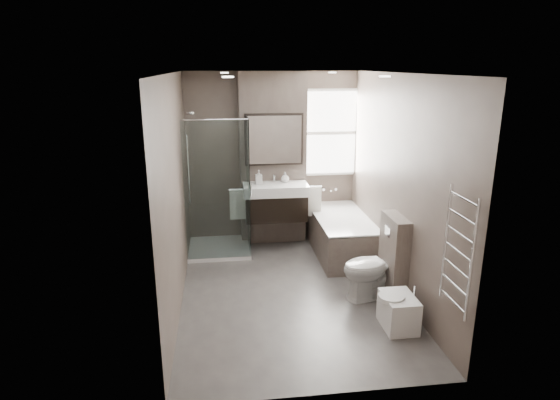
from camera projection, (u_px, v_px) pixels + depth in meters
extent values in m
cube|color=#524E4B|center=(289.00, 293.00, 5.78)|extent=(2.65, 3.85, 0.05)
cube|color=silver|center=(291.00, 71.00, 5.04)|extent=(2.65, 3.85, 0.05)
cube|color=brown|center=(272.00, 158.00, 7.24)|extent=(2.65, 0.05, 2.60)
cube|color=brown|center=(327.00, 254.00, 3.57)|extent=(2.65, 0.05, 2.60)
cube|color=brown|center=(174.00, 193.00, 5.24)|extent=(0.05, 3.85, 2.60)
cube|color=brown|center=(400.00, 186.00, 5.57)|extent=(0.05, 3.85, 2.60)
cube|color=brown|center=(273.00, 160.00, 7.10)|extent=(1.00, 0.25, 2.60)
cube|color=black|center=(276.00, 206.00, 6.94)|extent=(0.90, 0.45, 0.38)
cube|color=white|center=(276.00, 189.00, 6.87)|extent=(0.95, 0.47, 0.15)
cylinder|color=silver|center=(274.00, 178.00, 6.99)|extent=(0.03, 0.03, 0.12)
cylinder|color=silver|center=(275.00, 175.00, 6.92)|extent=(0.02, 0.12, 0.02)
cube|color=black|center=(274.00, 139.00, 6.86)|extent=(0.86, 0.06, 0.76)
cube|color=white|center=(274.00, 140.00, 6.82)|extent=(0.80, 0.02, 0.70)
cube|color=silver|center=(238.00, 204.00, 6.84)|extent=(0.24, 0.06, 0.44)
cube|color=silver|center=(313.00, 202.00, 6.98)|extent=(0.24, 0.06, 0.44)
cube|color=white|center=(220.00, 248.00, 7.04)|extent=(0.90, 0.90, 0.06)
cube|color=white|center=(217.00, 192.00, 6.34)|extent=(0.88, 0.01, 1.94)
cube|color=white|center=(248.00, 183.00, 6.81)|extent=(0.01, 0.88, 1.94)
cylinder|color=silver|center=(188.00, 170.00, 6.65)|extent=(0.02, 0.02, 1.00)
cube|color=brown|center=(341.00, 236.00, 6.86)|extent=(0.75, 1.60, 0.55)
cube|color=white|center=(342.00, 217.00, 6.78)|extent=(0.75, 1.60, 0.03)
cube|color=white|center=(341.00, 222.00, 6.80)|extent=(0.61, 1.42, 0.12)
cube|color=white|center=(330.00, 133.00, 7.20)|extent=(0.98, 0.04, 1.33)
cube|color=white|center=(330.00, 133.00, 7.18)|extent=(0.90, 0.01, 1.25)
cube|color=white|center=(330.00, 133.00, 7.17)|extent=(0.90, 0.01, 0.05)
imported|color=white|center=(374.00, 267.00, 5.53)|extent=(0.84, 0.59, 0.78)
cube|color=brown|center=(394.00, 256.00, 5.54)|extent=(0.18, 0.55, 1.00)
cube|color=silver|center=(388.00, 231.00, 5.44)|extent=(0.01, 0.16, 0.11)
cube|color=white|center=(398.00, 312.00, 4.93)|extent=(0.32, 0.45, 0.36)
cylinder|color=white|center=(391.00, 297.00, 4.87)|extent=(0.27, 0.27, 0.05)
cylinder|color=silver|center=(415.00, 290.00, 4.89)|extent=(0.02, 0.02, 0.10)
cylinder|color=silver|center=(472.00, 262.00, 3.87)|extent=(0.03, 0.03, 1.10)
cylinder|color=silver|center=(446.00, 242.00, 4.31)|extent=(0.03, 0.03, 1.10)
cube|color=silver|center=(458.00, 251.00, 4.09)|extent=(0.02, 0.46, 1.00)
imported|color=white|center=(259.00, 177.00, 6.83)|extent=(0.09, 0.10, 0.21)
imported|color=white|center=(285.00, 177.00, 6.94)|extent=(0.12, 0.12, 0.16)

